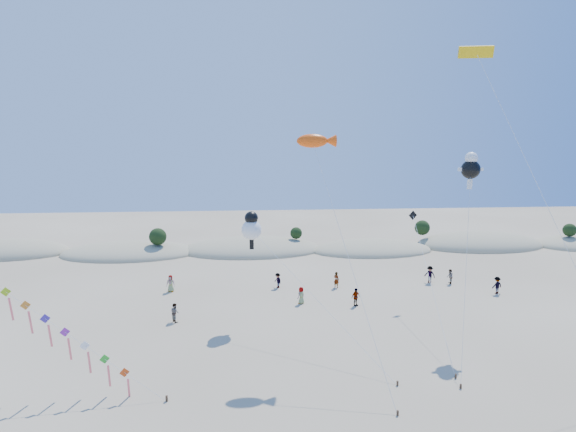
% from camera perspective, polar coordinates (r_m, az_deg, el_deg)
% --- Properties ---
extents(dune_ridge, '(145.30, 11.49, 5.57)m').
position_cam_1_polar(dune_ridge, '(64.91, -3.37, -3.99)').
color(dune_ridge, tan).
rests_on(dune_ridge, ground).
extents(fish_kite, '(4.70, 11.10, 15.43)m').
position_cam_1_polar(fish_kite, '(34.72, 3.43, 8.81)').
color(fish_kite, '#3F2D1E').
rests_on(fish_kite, ground).
extents(cartoon_kite_low, '(9.77, 12.78, 9.19)m').
position_cam_1_polar(cartoon_kite_low, '(39.62, -4.34, -1.36)').
color(cartoon_kite_low, '#3F2D1E').
rests_on(cartoon_kite_low, ground).
extents(cartoon_kite_high, '(5.27, 10.21, 14.08)m').
position_cam_1_polar(cartoon_kite_high, '(39.64, 20.84, 5.38)').
color(cartoon_kite_high, '#3F2D1E').
rests_on(cartoon_kite_high, ground).
extents(parafoil_kite, '(8.51, 8.39, 21.06)m').
position_cam_1_polar(parafoil_kite, '(34.97, 21.70, 16.92)').
color(parafoil_kite, '#3F2D1E').
rests_on(parafoil_kite, ground).
extents(dark_kite, '(2.57, 15.45, 8.45)m').
position_cam_1_polar(dark_kite, '(41.78, 15.75, -4.49)').
color(dark_kite, '#3F2D1E').
rests_on(dark_kite, ground).
extents(beachgoers, '(32.97, 9.87, 1.79)m').
position_cam_1_polar(beachgoers, '(47.93, 7.66, -8.13)').
color(beachgoers, slate).
rests_on(beachgoers, ground).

